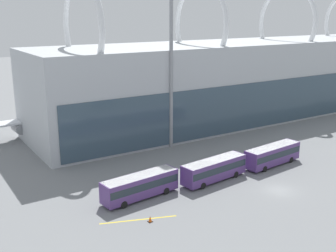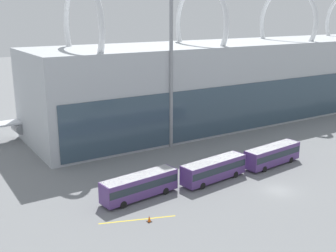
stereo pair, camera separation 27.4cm
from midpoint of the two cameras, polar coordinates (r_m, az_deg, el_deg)
ground_plane at (r=64.17m, az=14.67°, el=-8.43°), size 440.00×440.00×0.00m
terminal_building at (r=125.42m, az=19.50°, el=7.18°), size 158.72×22.71×31.95m
airliner_at_gate_near at (r=94.49m, az=-12.29°, el=2.20°), size 46.81×43.36×12.70m
airliner_at_gate_far at (r=128.04m, az=9.55°, el=5.97°), size 36.79×37.12×15.47m
shuttle_bus_0 at (r=59.11m, az=-3.91°, el=-7.95°), size 11.70×3.94×3.35m
shuttle_bus_1 at (r=65.21m, az=6.15°, el=-5.75°), size 11.72×4.04×3.35m
shuttle_bus_2 at (r=73.42m, az=13.87°, el=-3.71°), size 11.70×3.93×3.35m
floodlight_mast at (r=78.06m, az=0.32°, el=9.27°), size 2.00×2.00×31.00m
lane_stripe_1 at (r=54.10m, az=-4.16°, el=-12.55°), size 9.26×3.50×0.01m
traffic_cone_0 at (r=53.39m, az=-2.59°, el=-12.47°), size 0.58×0.58×0.78m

